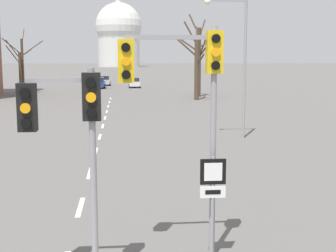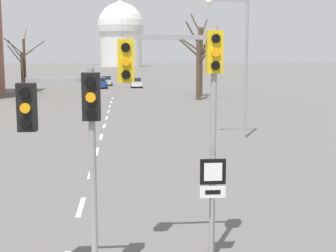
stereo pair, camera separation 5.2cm
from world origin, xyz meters
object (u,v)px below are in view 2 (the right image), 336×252
object	(u,v)px
traffic_signal_near_right	(184,84)
route_sign_post	(213,190)
traffic_signal_centre_tall	(69,124)
sedan_near_left	(101,83)
street_lamp_right	(239,53)
sedan_mid_centre	(107,81)
sedan_near_right	(136,83)

from	to	relation	value
traffic_signal_near_right	route_sign_post	size ratio (longest dim) A/B	2.18
route_sign_post	traffic_signal_near_right	bearing A→B (deg)	158.00
traffic_signal_centre_tall	route_sign_post	bearing A→B (deg)	15.97
route_sign_post	sedan_near_left	xyz separation A→B (m)	(-5.60, 63.66, -0.85)
traffic_signal_near_right	traffic_signal_centre_tall	size ratio (longest dim) A/B	1.20
street_lamp_right	sedan_mid_centre	size ratio (longest dim) A/B	2.10
traffic_signal_near_right	sedan_near_left	world-z (taller)	traffic_signal_near_right
street_lamp_right	sedan_mid_centre	bearing A→B (deg)	99.99
route_sign_post	sedan_near_right	bearing A→B (deg)	90.07
street_lamp_right	sedan_mid_centre	xyz separation A→B (m)	(-9.64, 54.73, -4.17)
sedan_near_right	sedan_mid_centre	bearing A→B (deg)	127.16
traffic_signal_centre_tall	street_lamp_right	size ratio (longest dim) A/B	0.56
traffic_signal_near_right	sedan_near_left	size ratio (longest dim) A/B	1.23
traffic_signal_centre_tall	sedan_near_left	distance (m)	64.65
traffic_signal_near_right	sedan_near_left	bearing A→B (deg)	94.47
route_sign_post	sedan_mid_centre	bearing A→B (deg)	94.03
traffic_signal_centre_tall	sedan_near_right	distance (m)	65.82
route_sign_post	sedan_near_right	xyz separation A→B (m)	(-0.08, 64.81, -0.91)
sedan_near_right	sedan_near_left	bearing A→B (deg)	-168.29
traffic_signal_centre_tall	sedan_near_right	size ratio (longest dim) A/B	1.19
traffic_signal_near_right	route_sign_post	world-z (taller)	traffic_signal_near_right
traffic_signal_centre_tall	sedan_mid_centre	world-z (taller)	traffic_signal_centre_tall
street_lamp_right	sedan_near_right	distance (m)	48.62
traffic_signal_near_right	street_lamp_right	xyz separation A→B (m)	(5.26, 16.34, 0.87)
route_sign_post	sedan_near_right	distance (m)	64.81
traffic_signal_centre_tall	sedan_near_right	bearing A→B (deg)	87.36
street_lamp_right	sedan_near_left	xyz separation A→B (m)	(-10.22, 47.07, -4.15)
street_lamp_right	sedan_near_right	xyz separation A→B (m)	(-4.70, 48.21, -4.22)
traffic_signal_centre_tall	route_sign_post	xyz separation A→B (m)	(3.12, 0.89, -1.72)
route_sign_post	sedan_near_right	size ratio (longest dim) A/B	0.65
route_sign_post	sedan_near_left	size ratio (longest dim) A/B	0.56
sedan_near_left	sedan_near_right	size ratio (longest dim) A/B	1.16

